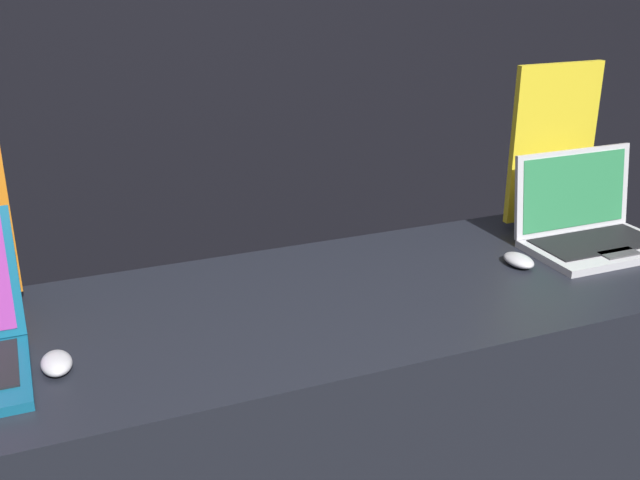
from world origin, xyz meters
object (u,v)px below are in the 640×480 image
Objects in this scene: mouse_front at (57,363)px; laptop_back at (589,225)px; promo_stand_back at (552,150)px; mouse_back at (519,260)px.

laptop_back is (1.42, 0.14, 0.04)m from mouse_front.
laptop_back is 0.81× the size of promo_stand_back.
laptop_back is 0.27m from mouse_back.
laptop_back reaches higher than mouse_back.
mouse_front is 0.94× the size of mouse_back.
mouse_front is at bearing -174.56° from laptop_back.
mouse_front is 0.20× the size of promo_stand_back.
laptop_back is 0.25m from promo_stand_back.
mouse_back is 0.41m from promo_stand_back.
mouse_back is (1.15, 0.09, -0.00)m from mouse_front.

